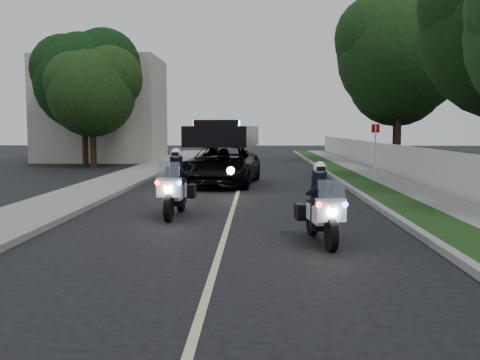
% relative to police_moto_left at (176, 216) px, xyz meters
% --- Properties ---
extents(ground, '(120.00, 120.00, 0.00)m').
position_rel_police_moto_left_xyz_m(ground, '(1.43, -2.45, 0.00)').
color(ground, black).
rests_on(ground, ground).
extents(curb_right, '(0.20, 60.00, 0.15)m').
position_rel_police_moto_left_xyz_m(curb_right, '(5.53, 7.55, 0.07)').
color(curb_right, gray).
rests_on(curb_right, ground).
extents(grass_verge, '(1.20, 60.00, 0.16)m').
position_rel_police_moto_left_xyz_m(grass_verge, '(6.23, 7.55, 0.08)').
color(grass_verge, '#193814').
rests_on(grass_verge, ground).
extents(sidewalk_right, '(1.40, 60.00, 0.16)m').
position_rel_police_moto_left_xyz_m(sidewalk_right, '(7.53, 7.55, 0.08)').
color(sidewalk_right, gray).
rests_on(sidewalk_right, ground).
extents(property_wall, '(0.22, 60.00, 1.50)m').
position_rel_police_moto_left_xyz_m(property_wall, '(8.53, 7.55, 0.75)').
color(property_wall, beige).
rests_on(property_wall, ground).
extents(curb_left, '(0.20, 60.00, 0.15)m').
position_rel_police_moto_left_xyz_m(curb_left, '(-2.67, 7.55, 0.07)').
color(curb_left, gray).
rests_on(curb_left, ground).
extents(sidewalk_left, '(2.00, 60.00, 0.16)m').
position_rel_police_moto_left_xyz_m(sidewalk_left, '(-3.77, 7.55, 0.08)').
color(sidewalk_left, gray).
rests_on(sidewalk_left, ground).
extents(building_far, '(8.00, 6.00, 7.00)m').
position_rel_police_moto_left_xyz_m(building_far, '(-8.57, 23.55, 3.50)').
color(building_far, '#A8A396').
rests_on(building_far, ground).
extents(lane_marking, '(0.12, 50.00, 0.01)m').
position_rel_police_moto_left_xyz_m(lane_marking, '(1.43, 7.55, 0.00)').
color(lane_marking, '#BFB78C').
rests_on(lane_marking, ground).
extents(police_moto_left, '(0.80, 2.10, 1.77)m').
position_rel_police_moto_left_xyz_m(police_moto_left, '(0.00, 0.00, 0.00)').
color(police_moto_left, silver).
rests_on(police_moto_left, ground).
extents(police_moto_right, '(0.90, 1.97, 1.62)m').
position_rel_police_moto_left_xyz_m(police_moto_right, '(3.39, -3.19, 0.00)').
color(police_moto_right, silver).
rests_on(police_moto_right, ground).
extents(police_suv, '(3.22, 5.94, 2.77)m').
position_rel_police_moto_left_xyz_m(police_suv, '(0.69, 7.82, 0.00)').
color(police_suv, black).
rests_on(police_suv, ground).
extents(bicycle, '(0.92, 1.99, 1.00)m').
position_rel_police_moto_left_xyz_m(bicycle, '(-0.75, 22.93, 0.00)').
color(bicycle, black).
rests_on(bicycle, ground).
extents(cyclist, '(0.59, 0.42, 1.55)m').
position_rel_police_moto_left_xyz_m(cyclist, '(-0.75, 22.93, 0.00)').
color(cyclist, black).
rests_on(cyclist, ground).
extents(sign_post, '(0.47, 0.47, 2.53)m').
position_rel_police_moto_left_xyz_m(sign_post, '(7.43, 10.92, 0.00)').
color(sign_post, '#9F0F0B').
rests_on(sign_post, ground).
extents(tree_right_d, '(10.37, 10.37, 13.10)m').
position_rel_police_moto_left_xyz_m(tree_right_d, '(10.95, 20.75, 0.00)').
color(tree_right_d, '#173812').
rests_on(tree_right_d, ground).
extents(tree_right_e, '(7.25, 7.25, 11.04)m').
position_rel_police_moto_left_xyz_m(tree_right_e, '(11.45, 23.51, 0.00)').
color(tree_right_e, '#133310').
rests_on(tree_right_e, ground).
extents(tree_left_near, '(6.29, 6.29, 8.19)m').
position_rel_police_moto_left_xyz_m(tree_left_near, '(-7.22, 16.85, 0.00)').
color(tree_left_near, '#1C3A13').
rests_on(tree_left_near, ground).
extents(tree_left_far, '(6.66, 6.66, 9.76)m').
position_rel_police_moto_left_xyz_m(tree_left_far, '(-8.29, 18.78, 0.00)').
color(tree_left_far, black).
rests_on(tree_left_far, ground).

